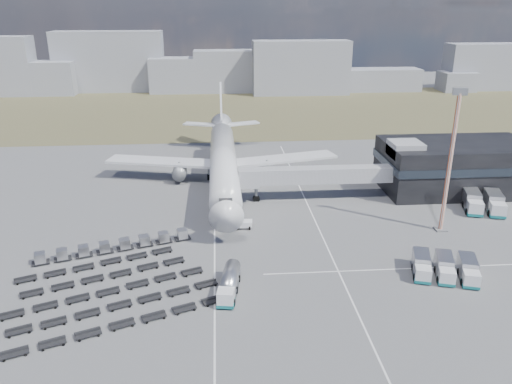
{
  "coord_description": "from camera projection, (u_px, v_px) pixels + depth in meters",
  "views": [
    {
      "loc": [
        -0.92,
        -70.66,
        36.64
      ],
      "look_at": [
        5.72,
        14.94,
        4.0
      ],
      "focal_mm": 35.0,
      "sensor_mm": 36.0,
      "label": 1
    }
  ],
  "objects": [
    {
      "name": "airliner",
      "position": [
        223.0,
        158.0,
        107.23
      ],
      "size": [
        51.59,
        64.53,
        17.62
      ],
      "color": "silver",
      "rests_on": "ground"
    },
    {
      "name": "fuel_tanker",
      "position": [
        229.0,
        283.0,
        66.92
      ],
      "size": [
        3.56,
        8.98,
        2.82
      ],
      "rotation": [
        0.0,
        0.0,
        -0.16
      ],
      "color": "silver",
      "rests_on": "ground"
    },
    {
      "name": "pushback_tug",
      "position": [
        244.0,
        224.0,
        86.36
      ],
      "size": [
        3.13,
        1.93,
        1.38
      ],
      "primitive_type": "cube",
      "rotation": [
        0.0,
        0.0,
        -0.08
      ],
      "color": "silver",
      "rests_on": "ground"
    },
    {
      "name": "catering_truck",
      "position": [
        247.0,
        169.0,
        113.17
      ],
      "size": [
        3.04,
        5.87,
        2.57
      ],
      "rotation": [
        0.0,
        0.0,
        -0.14
      ],
      "color": "silver",
      "rests_on": "ground"
    },
    {
      "name": "service_trucks_near",
      "position": [
        445.0,
        268.0,
        70.85
      ],
      "size": [
        10.07,
        8.67,
        2.61
      ],
      "rotation": [
        0.0,
        0.0,
        -0.29
      ],
      "color": "silver",
      "rests_on": "ground"
    },
    {
      "name": "uld_row",
      "position": [
        115.0,
        246.0,
        78.17
      ],
      "size": [
        23.54,
        8.94,
        1.64
      ],
      "rotation": [
        0.0,
        0.0,
        0.31
      ],
      "color": "black",
      "rests_on": "ground"
    },
    {
      "name": "skyline",
      "position": [
        192.0,
        69.0,
        214.17
      ],
      "size": [
        311.23,
        26.01,
        25.41
      ],
      "color": "gray",
      "rests_on": "ground"
    },
    {
      "name": "terminal",
      "position": [
        456.0,
        165.0,
        102.86
      ],
      "size": [
        30.4,
        16.4,
        11.0
      ],
      "color": "black",
      "rests_on": "ground"
    },
    {
      "name": "baggage_dollies",
      "position": [
        109.0,
        292.0,
        66.86
      ],
      "size": [
        30.58,
        26.36,
        0.71
      ],
      "rotation": [
        0.0,
        0.0,
        0.38
      ],
      "color": "black",
      "rests_on": "ground"
    },
    {
      "name": "service_trucks_far",
      "position": [
        483.0,
        202.0,
        93.2
      ],
      "size": [
        8.54,
        9.42,
        3.17
      ],
      "rotation": [
        0.0,
        0.0,
        -0.29
      ],
      "color": "silver",
      "rests_on": "ground"
    },
    {
      "name": "lane_markings",
      "position": [
        286.0,
        239.0,
        82.44
      ],
      "size": [
        47.12,
        110.0,
        0.01
      ],
      "color": "silver",
      "rests_on": "ground"
    },
    {
      "name": "jet_bridge",
      "position": [
        306.0,
        176.0,
        97.32
      ],
      "size": [
        30.3,
        3.8,
        7.05
      ],
      "color": "#939399",
      "rests_on": "ground"
    },
    {
      "name": "floodlight_mast",
      "position": [
        450.0,
        162.0,
        81.55
      ],
      "size": [
        2.32,
        1.88,
        24.3
      ],
      "rotation": [
        0.0,
        0.0,
        -0.21
      ],
      "color": "#BB471D",
      "rests_on": "ground"
    },
    {
      "name": "ground",
      "position": [
        227.0,
        250.0,
        78.94
      ],
      "size": [
        420.0,
        420.0,
        0.0
      ],
      "primitive_type": "plane",
      "color": "#565659",
      "rests_on": "ground"
    },
    {
      "name": "grass_strip",
      "position": [
        220.0,
        110.0,
        181.45
      ],
      "size": [
        420.0,
        90.0,
        0.01
      ],
      "primitive_type": "cube",
      "color": "#4B462D",
      "rests_on": "ground"
    }
  ]
}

